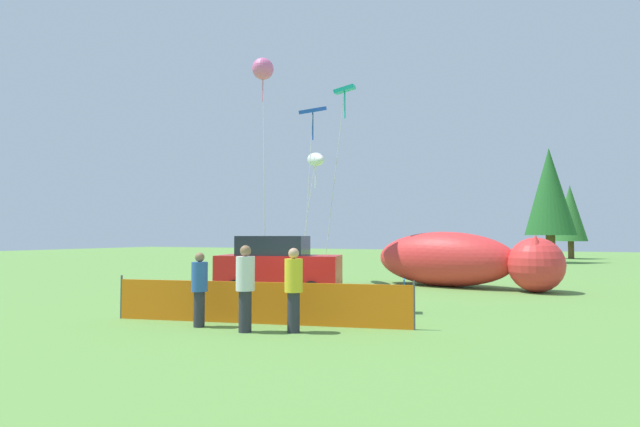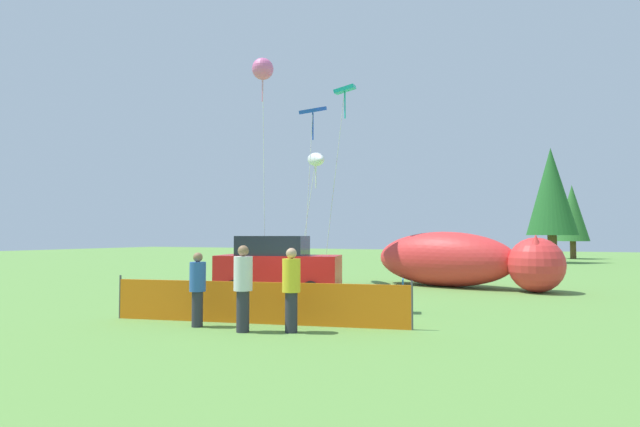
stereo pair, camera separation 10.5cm
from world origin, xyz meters
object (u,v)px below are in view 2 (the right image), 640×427
at_px(inflatable_cat, 460,262).
at_px(spectator_in_green_shirt, 198,286).
at_px(kite_white_ghost, 316,160).
at_px(kite_blue_box, 313,113).
at_px(folding_chair, 398,294).
at_px(kite_pink_octopus, 263,70).
at_px(kite_teal_diamond, 345,93).
at_px(spectator_in_blue_shirt, 291,286).
at_px(parked_car, 278,266).
at_px(spectator_in_white_shirt, 243,285).

bearing_deg(inflatable_cat, spectator_in_green_shirt, -96.01).
height_order(kite_white_ghost, kite_blue_box, kite_blue_box).
bearing_deg(folding_chair, kite_white_ghost, -64.18).
distance_m(kite_pink_octopus, kite_white_ghost, 4.72).
bearing_deg(folding_chair, spectator_in_green_shirt, 33.73).
xyz_separation_m(folding_chair, kite_blue_box, (-5.42, 6.22, 6.90)).
relative_size(inflatable_cat, kite_blue_box, 0.99).
relative_size(kite_pink_octopus, kite_blue_box, 1.17).
distance_m(folding_chair, kite_pink_octopus, 10.85).
relative_size(folding_chair, kite_teal_diamond, 0.10).
bearing_deg(kite_blue_box, folding_chair, -48.92).
relative_size(folding_chair, spectator_in_blue_shirt, 0.50).
xyz_separation_m(inflatable_cat, kite_white_ghost, (-6.16, -0.59, 4.47)).
distance_m(kite_pink_octopus, kite_teal_diamond, 4.11).
relative_size(parked_car, inflatable_cat, 0.60).
relative_size(inflatable_cat, spectator_in_white_shirt, 4.09).
xyz_separation_m(spectator_in_blue_shirt, kite_pink_octopus, (-4.94, 7.09, 7.63)).
height_order(inflatable_cat, spectator_in_blue_shirt, inflatable_cat).
height_order(spectator_in_white_shirt, kite_pink_octopus, kite_pink_octopus).
bearing_deg(spectator_in_blue_shirt, spectator_in_green_shirt, -172.85).
bearing_deg(kite_blue_box, parked_car, -84.20).
xyz_separation_m(folding_chair, kite_teal_diamond, (-4.24, 7.01, 7.86)).
relative_size(folding_chair, spectator_in_white_shirt, 0.49).
bearing_deg(folding_chair, kite_blue_box, -62.05).
relative_size(parked_car, kite_pink_octopus, 0.51).
bearing_deg(kite_white_ghost, kite_pink_octopus, -101.78).
height_order(kite_pink_octopus, kite_blue_box, kite_pink_octopus).
bearing_deg(kite_white_ghost, kite_blue_box, -75.85).
xyz_separation_m(parked_car, inflatable_cat, (5.60, 5.13, 0.03)).
xyz_separation_m(parked_car, kite_white_ghost, (-0.57, 4.54, 4.49)).
relative_size(parked_car, spectator_in_green_shirt, 2.70).
xyz_separation_m(parked_car, kite_teal_diamond, (0.80, 4.61, 7.37)).
relative_size(inflatable_cat, kite_white_ghost, 1.27).
bearing_deg(kite_teal_diamond, parked_car, -99.79).
xyz_separation_m(kite_pink_octopus, kite_blue_box, (0.90, 2.75, -1.20)).
height_order(spectator_in_green_shirt, kite_white_ghost, kite_white_ghost).
bearing_deg(inflatable_cat, kite_blue_box, -153.45).
xyz_separation_m(spectator_in_white_shirt, kite_teal_diamond, (-1.88, 11.02, 7.35)).
bearing_deg(kite_white_ghost, spectator_in_green_shirt, -79.85).
bearing_deg(folding_chair, spectator_in_white_shirt, 46.35).
bearing_deg(spectator_in_white_shirt, parked_car, 112.64).
distance_m(spectator_in_green_shirt, spectator_in_blue_shirt, 2.30).
relative_size(parked_car, spectator_in_white_shirt, 2.45).
bearing_deg(folding_chair, parked_car, -38.56).
xyz_separation_m(folding_chair, kite_pink_octopus, (-6.33, 3.47, 8.11)).
height_order(folding_chair, kite_blue_box, kite_blue_box).
relative_size(spectator_in_blue_shirt, kite_pink_octopus, 0.20).
xyz_separation_m(folding_chair, inflatable_cat, (0.56, 7.53, 0.52)).
height_order(folding_chair, kite_pink_octopus, kite_pink_octopus).
bearing_deg(spectator_in_green_shirt, kite_blue_box, 99.87).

